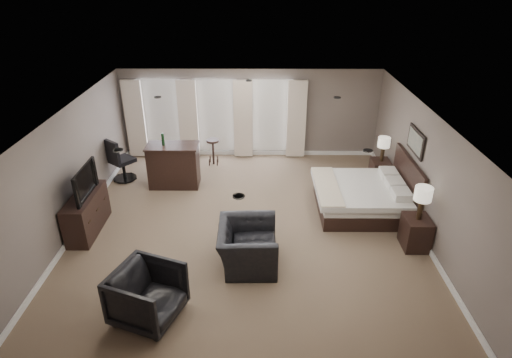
{
  "coord_description": "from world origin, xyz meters",
  "views": [
    {
      "loc": [
        0.26,
        -7.79,
        5.27
      ],
      "look_at": [
        0.2,
        0.4,
        1.1
      ],
      "focal_mm": 30.0,
      "sensor_mm": 36.0,
      "label": 1
    }
  ],
  "objects_px": {
    "dresser": "(87,213)",
    "tv": "(82,192)",
    "desk_chair": "(122,159)",
    "bar_counter": "(174,165)",
    "lamp_far": "(383,149)",
    "armchair_near": "(248,240)",
    "bar_stool_right": "(213,152)",
    "lamp_near": "(421,203)",
    "nightstand_near": "(416,233)",
    "armchair_far": "(147,293)",
    "bed": "(359,185)",
    "bar_stool_left": "(182,154)",
    "nightstand_far": "(380,171)"
  },
  "relations": [
    {
      "from": "dresser",
      "to": "tv",
      "type": "distance_m",
      "value": 0.51
    },
    {
      "from": "tv",
      "to": "desk_chair",
      "type": "bearing_deg",
      "value": -1.9
    },
    {
      "from": "dresser",
      "to": "bar_counter",
      "type": "relative_size",
      "value": 1.14
    },
    {
      "from": "lamp_far",
      "to": "armchair_near",
      "type": "bearing_deg",
      "value": -134.46
    },
    {
      "from": "bar_counter",
      "to": "armchair_near",
      "type": "bearing_deg",
      "value": -58.72
    },
    {
      "from": "lamp_far",
      "to": "bar_stool_right",
      "type": "xyz_separation_m",
      "value": [
        -4.53,
        1.12,
        -0.57
      ]
    },
    {
      "from": "lamp_near",
      "to": "nightstand_near",
      "type": "bearing_deg",
      "value": 0.0
    },
    {
      "from": "armchair_near",
      "to": "armchair_far",
      "type": "bearing_deg",
      "value": 131.04
    },
    {
      "from": "bed",
      "to": "lamp_far",
      "type": "height_order",
      "value": "bed"
    },
    {
      "from": "armchair_near",
      "to": "bar_stool_left",
      "type": "xyz_separation_m",
      "value": [
        -1.98,
        4.51,
        -0.21
      ]
    },
    {
      "from": "bar_counter",
      "to": "desk_chair",
      "type": "bearing_deg",
      "value": 167.09
    },
    {
      "from": "armchair_far",
      "to": "bar_stool_right",
      "type": "xyz_separation_m",
      "value": [
        0.48,
        6.03,
        -0.13
      ]
    },
    {
      "from": "tv",
      "to": "bar_stool_left",
      "type": "distance_m",
      "value": 3.75
    },
    {
      "from": "lamp_far",
      "to": "armchair_near",
      "type": "xyz_separation_m",
      "value": [
        -3.42,
        -3.49,
        -0.39
      ]
    },
    {
      "from": "nightstand_near",
      "to": "lamp_near",
      "type": "bearing_deg",
      "value": 0.0
    },
    {
      "from": "armchair_near",
      "to": "desk_chair",
      "type": "relative_size",
      "value": 1.07
    },
    {
      "from": "tv",
      "to": "armchair_near",
      "type": "xyz_separation_m",
      "value": [
        3.5,
        -1.13,
        -0.39
      ]
    },
    {
      "from": "nightstand_near",
      "to": "desk_chair",
      "type": "bearing_deg",
      "value": 156.21
    },
    {
      "from": "bar_counter",
      "to": "bar_stool_left",
      "type": "xyz_separation_m",
      "value": [
        0.01,
        1.23,
        -0.23
      ]
    },
    {
      "from": "nightstand_far",
      "to": "bar_stool_left",
      "type": "distance_m",
      "value": 5.5
    },
    {
      "from": "lamp_near",
      "to": "armchair_near",
      "type": "xyz_separation_m",
      "value": [
        -3.42,
        -0.59,
        -0.47
      ]
    },
    {
      "from": "nightstand_far",
      "to": "tv",
      "type": "height_order",
      "value": "tv"
    },
    {
      "from": "lamp_near",
      "to": "lamp_far",
      "type": "bearing_deg",
      "value": 90.0
    },
    {
      "from": "bed",
      "to": "tv",
      "type": "height_order",
      "value": "bed"
    },
    {
      "from": "bed",
      "to": "dresser",
      "type": "bearing_deg",
      "value": -171.45
    },
    {
      "from": "nightstand_near",
      "to": "tv",
      "type": "xyz_separation_m",
      "value": [
        -6.92,
        0.54,
        0.61
      ]
    },
    {
      "from": "bed",
      "to": "bar_counter",
      "type": "xyz_separation_m",
      "value": [
        -4.52,
        1.24,
        -0.09
      ]
    },
    {
      "from": "bar_stool_left",
      "to": "bed",
      "type": "bearing_deg",
      "value": -28.68
    },
    {
      "from": "nightstand_far",
      "to": "bar_counter",
      "type": "relative_size",
      "value": 0.47
    },
    {
      "from": "lamp_far",
      "to": "tv",
      "type": "bearing_deg",
      "value": -161.19
    },
    {
      "from": "bar_stool_left",
      "to": "armchair_near",
      "type": "bearing_deg",
      "value": -66.26
    },
    {
      "from": "bar_stool_left",
      "to": "armchair_far",
      "type": "bearing_deg",
      "value": -86.16
    },
    {
      "from": "bed",
      "to": "nightstand_far",
      "type": "distance_m",
      "value": 1.74
    },
    {
      "from": "nightstand_far",
      "to": "nightstand_near",
      "type": "bearing_deg",
      "value": -90.0
    },
    {
      "from": "bed",
      "to": "lamp_near",
      "type": "xyz_separation_m",
      "value": [
        0.89,
        -1.45,
        0.36
      ]
    },
    {
      "from": "nightstand_far",
      "to": "armchair_near",
      "type": "distance_m",
      "value": 4.89
    },
    {
      "from": "bed",
      "to": "nightstand_near",
      "type": "relative_size",
      "value": 3.1
    },
    {
      "from": "lamp_near",
      "to": "bar_counter",
      "type": "bearing_deg",
      "value": 153.58
    },
    {
      "from": "lamp_near",
      "to": "bar_stool_left",
      "type": "bearing_deg",
      "value": 144.04
    },
    {
      "from": "bed",
      "to": "tv",
      "type": "distance_m",
      "value": 6.1
    },
    {
      "from": "desk_chair",
      "to": "bar_stool_left",
      "type": "bearing_deg",
      "value": -108.49
    },
    {
      "from": "armchair_far",
      "to": "bed",
      "type": "bearing_deg",
      "value": -29.08
    },
    {
      "from": "bed",
      "to": "armchair_far",
      "type": "distance_m",
      "value": 5.38
    },
    {
      "from": "tv",
      "to": "bar_counter",
      "type": "relative_size",
      "value": 0.87
    },
    {
      "from": "bed",
      "to": "tv",
      "type": "relative_size",
      "value": 1.82
    },
    {
      "from": "lamp_far",
      "to": "bar_stool_right",
      "type": "height_order",
      "value": "lamp_far"
    },
    {
      "from": "bar_counter",
      "to": "bed",
      "type": "bearing_deg",
      "value": -15.31
    },
    {
      "from": "dresser",
      "to": "desk_chair",
      "type": "relative_size",
      "value": 1.26
    },
    {
      "from": "nightstand_near",
      "to": "armchair_near",
      "type": "height_order",
      "value": "armchair_near"
    },
    {
      "from": "dresser",
      "to": "tv",
      "type": "xyz_separation_m",
      "value": [
        0.0,
        0.0,
        0.51
      ]
    }
  ]
}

